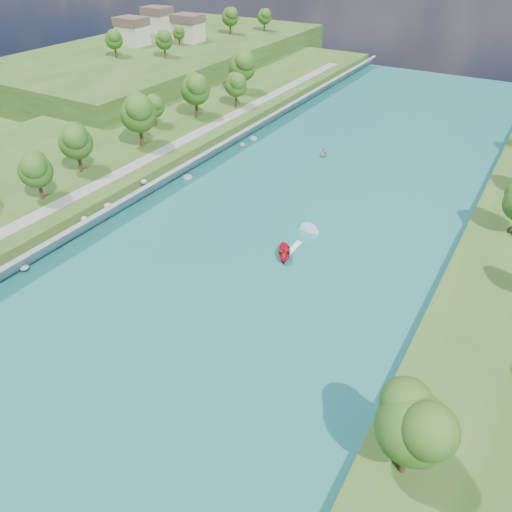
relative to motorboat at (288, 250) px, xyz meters
The scene contains 11 objects.
ground 16.96m from the motorboat, 107.72° to the right, with size 260.00×260.00×0.00m, color #2D5119.
river_water 6.49m from the motorboat, 143.14° to the left, with size 55.00×240.00×0.10m, color #185D5A.
berm_west 55.30m from the motorboat, behind, with size 45.00×240.00×3.50m, color #2D5119.
ridge_west 117.97m from the motorboat, 138.02° to the left, with size 60.00×120.00×9.00m, color #2D5119.
riprap_bank 31.19m from the motorboat, behind, with size 4.09×236.00×4.23m.
riverside_path 37.95m from the motorboat, behind, with size 3.00×200.00×0.10m, color gray.
ridge_houses 126.45m from the motorboat, 138.21° to the left, with size 29.50×29.50×8.40m.
trees_west 46.35m from the motorboat, behind, with size 16.37×146.87×13.16m.
trees_ridge 118.11m from the motorboat, 132.49° to the left, with size 22.43×64.80×10.53m.
motorboat is the anchor object (origin of this frame).
raft 40.23m from the motorboat, 106.66° to the left, with size 2.87×3.52×1.57m.
Camera 1 is at (33.78, -41.57, 43.05)m, focal length 35.00 mm.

